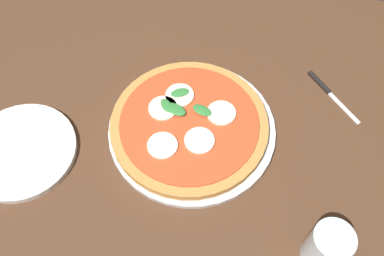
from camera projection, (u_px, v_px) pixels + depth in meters
ground_plane at (191, 247)px, 1.54m from camera, size 6.00×6.00×0.00m
dining_table at (191, 164)px, 0.96m from camera, size 1.30×1.10×0.78m
serving_tray at (192, 129)px, 0.89m from camera, size 0.35×0.35×0.01m
pizza at (189, 124)px, 0.87m from camera, size 0.33×0.33×0.03m
plate_white at (21, 151)px, 0.86m from camera, size 0.22×0.22×0.01m
knife at (327, 90)px, 0.95m from camera, size 0.13×0.12×0.01m
glass_cup at (327, 247)px, 0.71m from camera, size 0.07×0.07×0.10m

